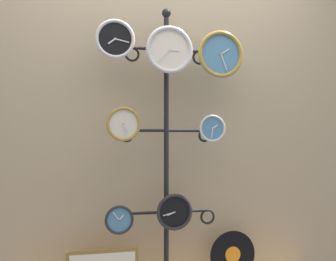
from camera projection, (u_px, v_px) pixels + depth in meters
shop_wall at (161, 91)px, 2.88m from camera, size 4.40×0.04×2.80m
display_stand at (166, 208)px, 2.71m from camera, size 0.71×0.42×1.96m
clock_top_left at (115, 39)px, 2.54m from camera, size 0.26×0.04×0.26m
clock_top_center at (169, 50)px, 2.61m from camera, size 0.32×0.04×0.32m
clock_top_right at (221, 54)px, 2.71m from camera, size 0.33×0.04×0.33m
clock_middle_left at (123, 124)px, 2.54m from camera, size 0.22×0.04×0.22m
clock_middle_right at (212, 128)px, 2.70m from camera, size 0.19×0.04×0.19m
clock_bottom_left at (119, 220)px, 2.55m from camera, size 0.19×0.04×0.19m
clock_bottom_center at (174, 212)px, 2.64m from camera, size 0.25×0.04×0.25m
vinyl_record at (233, 255)px, 2.79m from camera, size 0.34×0.01×0.34m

